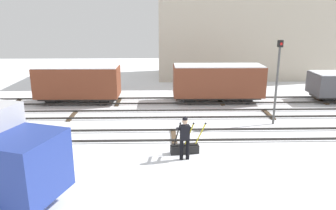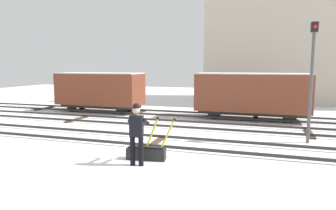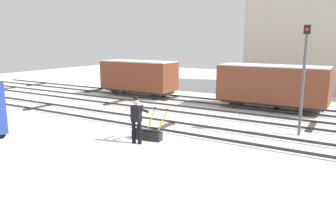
# 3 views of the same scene
# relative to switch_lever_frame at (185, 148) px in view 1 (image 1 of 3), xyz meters

# --- Properties ---
(ground_plane) EXTENTS (60.00, 60.00, 0.00)m
(ground_plane) POSITION_rel_switch_lever_frame_xyz_m (-0.40, 1.91, -0.24)
(ground_plane) COLOR white
(track_main_line) EXTENTS (44.00, 1.94, 0.18)m
(track_main_line) POSITION_rel_switch_lever_frame_xyz_m (-0.40, 1.91, -0.14)
(track_main_line) COLOR #2D2B28
(track_main_line) RESTS_ON ground_plane
(track_siding_near) EXTENTS (44.00, 1.94, 0.18)m
(track_siding_near) POSITION_rel_switch_lever_frame_xyz_m (-0.40, 5.42, -0.13)
(track_siding_near) COLOR #2D2B28
(track_siding_near) RESTS_ON ground_plane
(track_siding_far) EXTENTS (44.00, 1.94, 0.18)m
(track_siding_far) POSITION_rel_switch_lever_frame_xyz_m (-0.40, 8.51, -0.14)
(track_siding_far) COLOR #2D2B28
(track_siding_far) RESTS_ON ground_plane
(switch_lever_frame) EXTENTS (1.58, 0.51, 1.42)m
(switch_lever_frame) POSITION_rel_switch_lever_frame_xyz_m (0.00, 0.00, 0.00)
(switch_lever_frame) COLOR black
(switch_lever_frame) RESTS_ON ground_plane
(rail_worker) EXTENTS (0.60, 0.74, 1.87)m
(rail_worker) POSITION_rel_switch_lever_frame_xyz_m (-0.07, -0.60, 0.82)
(rail_worker) COLOR black
(rail_worker) RESTS_ON ground_plane
(signal_post) EXTENTS (0.24, 0.32, 4.55)m
(signal_post) POSITION_rel_switch_lever_frame_xyz_m (5.17, 3.78, 2.49)
(signal_post) COLOR #4C4C4C
(signal_post) RESTS_ON ground_plane
(apartment_building) EXTENTS (17.03, 6.55, 12.94)m
(apartment_building) POSITION_rel_switch_lever_frame_xyz_m (7.22, 18.58, 6.23)
(apartment_building) COLOR beige
(apartment_building) RESTS_ON ground_plane
(freight_car_back_track) EXTENTS (6.04, 2.20, 2.57)m
(freight_car_back_track) POSITION_rel_switch_lever_frame_xyz_m (2.88, 8.51, 1.22)
(freight_car_back_track) COLOR #2D2B28
(freight_car_back_track) RESTS_ON ground_plane
(freight_car_far_end) EXTENTS (5.50, 2.14, 2.53)m
(freight_car_far_end) POSITION_rel_switch_lever_frame_xyz_m (-6.56, 8.51, 1.20)
(freight_car_far_end) COLOR #2D2B28
(freight_car_far_end) RESTS_ON ground_plane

